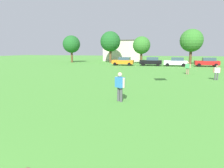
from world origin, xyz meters
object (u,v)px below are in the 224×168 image
object	(u,v)px
tree_left	(110,42)
bystander_near_trees	(188,67)
parked_car_orange_0	(123,61)
bystander_midfield	(217,71)
tree_far_right	(191,41)
parked_car_red_3	(207,62)
parked_car_black_1	(151,61)
tree_right	(142,45)
tree_far_left	(71,44)
adult_bystander	(120,84)
parked_car_white_2	(176,62)

from	to	relation	value
tree_left	bystander_near_trees	bearing A→B (deg)	-52.84
bystander_near_trees	parked_car_orange_0	distance (m)	17.00
bystander_midfield	tree_far_right	world-z (taller)	tree_far_right
parked_car_red_3	tree_left	bearing A→B (deg)	-18.15
parked_car_black_1	tree_right	distance (m)	6.98
parked_car_orange_0	tree_far_left	xyz separation A→B (m)	(-14.49, 6.49, 3.66)
parked_car_red_3	parked_car_orange_0	bearing A→B (deg)	3.63
bystander_near_trees	tree_right	bearing A→B (deg)	-29.18
adult_bystander	parked_car_red_3	world-z (taller)	adult_bystander
parked_car_black_1	tree_far_right	distance (m)	10.61
parked_car_red_3	tree_left	xyz separation A→B (m)	(-20.77, 6.81, 4.27)
tree_far_left	tree_far_right	bearing A→B (deg)	-0.63
parked_car_orange_0	tree_right	xyz separation A→B (m)	(2.97, 6.19, 3.31)
bystander_near_trees	parked_car_black_1	distance (m)	14.64
parked_car_orange_0	tree_left	xyz separation A→B (m)	(-4.79, 7.82, 4.27)
parked_car_red_3	bystander_near_trees	bearing A→B (deg)	70.35
tree_far_right	parked_car_orange_0	bearing A→B (deg)	-155.49
bystander_near_trees	parked_car_black_1	xyz separation A→B (m)	(-5.42, 13.60, -0.10)
bystander_midfield	tree_far_left	world-z (taller)	tree_far_left
bystander_near_trees	bystander_midfield	size ratio (longest dim) A/B	1.04
bystander_midfield	bystander_near_trees	bearing A→B (deg)	109.41
adult_bystander	bystander_midfield	world-z (taller)	adult_bystander
tree_far_left	tree_left	xyz separation A→B (m)	(9.69, 1.33, 0.61)
tree_left	tree_far_right	size ratio (longest dim) A/B	1.01
parked_car_orange_0	tree_left	bearing A→B (deg)	-58.49
bystander_near_trees	tree_far_left	xyz separation A→B (m)	(-25.46, 19.47, 3.56)
bystander_midfield	parked_car_orange_0	world-z (taller)	parked_car_orange_0
bystander_near_trees	bystander_midfield	xyz separation A→B (m)	(2.35, -4.52, -0.04)
bystander_near_trees	tree_far_right	distance (m)	19.77
parked_car_orange_0	tree_far_right	distance (m)	15.47
parked_car_black_1	tree_right	world-z (taller)	tree_right
parked_car_black_1	parked_car_white_2	xyz separation A→B (m)	(4.69, -0.21, 0.00)
tree_far_left	tree_left	world-z (taller)	tree_left
tree_right	bystander_near_trees	bearing A→B (deg)	-67.34
adult_bystander	bystander_near_trees	xyz separation A→B (m)	(5.54, 15.57, -0.10)
adult_bystander	tree_left	bearing A→B (deg)	-34.67
bystander_near_trees	parked_car_black_1	bearing A→B (deg)	-30.13
tree_far_right	bystander_near_trees	bearing A→B (deg)	-97.65
parked_car_white_2	tree_far_left	distance (m)	25.73
adult_bystander	parked_car_white_2	world-z (taller)	adult_bystander
parked_car_black_1	tree_far_left	bearing A→B (deg)	-16.33
bystander_midfield	parked_car_red_3	world-z (taller)	parked_car_red_3
adult_bystander	bystander_midfield	bearing A→B (deg)	-85.87
bystander_midfield	tree_far_right	bearing A→B (deg)	81.45
parked_car_white_2	tree_far_left	size ratio (longest dim) A/B	0.64
parked_car_black_1	parked_car_white_2	bearing A→B (deg)	177.46
tree_far_left	tree_right	size ratio (longest dim) A/B	1.09
bystander_midfield	tree_left	xyz separation A→B (m)	(-18.11, 25.33, 4.20)
parked_car_white_2	tree_far_left	xyz separation A→B (m)	(-24.73, 6.08, 3.66)
adult_bystander	bystander_near_trees	size ratio (longest dim) A/B	1.10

